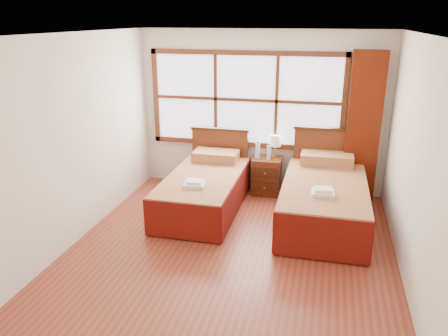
# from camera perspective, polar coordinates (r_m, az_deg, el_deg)

# --- Properties ---
(floor) EXTENTS (4.50, 4.50, 0.00)m
(floor) POSITION_cam_1_polar(r_m,az_deg,el_deg) (5.55, 0.81, -10.80)
(floor) COLOR brown
(floor) RESTS_ON ground
(ceiling) EXTENTS (4.50, 4.50, 0.00)m
(ceiling) POSITION_cam_1_polar(r_m,az_deg,el_deg) (4.81, 0.96, 17.13)
(ceiling) COLOR white
(ceiling) RESTS_ON wall_back
(wall_back) EXTENTS (4.00, 0.00, 4.00)m
(wall_back) POSITION_cam_1_polar(r_m,az_deg,el_deg) (7.17, 4.87, 7.26)
(wall_back) COLOR silver
(wall_back) RESTS_ON floor
(wall_left) EXTENTS (0.00, 4.50, 4.50)m
(wall_left) POSITION_cam_1_polar(r_m,az_deg,el_deg) (5.79, -18.87, 3.39)
(wall_left) COLOR silver
(wall_left) RESTS_ON floor
(wall_right) EXTENTS (0.00, 4.50, 4.50)m
(wall_right) POSITION_cam_1_polar(r_m,az_deg,el_deg) (5.01, 23.81, 0.40)
(wall_right) COLOR silver
(wall_right) RESTS_ON floor
(window) EXTENTS (3.16, 0.06, 1.56)m
(window) POSITION_cam_1_polar(r_m,az_deg,el_deg) (7.14, 2.86, 8.89)
(window) COLOR white
(window) RESTS_ON wall_back
(curtain) EXTENTS (0.50, 0.16, 2.30)m
(curtain) POSITION_cam_1_polar(r_m,az_deg,el_deg) (7.01, 17.73, 5.04)
(curtain) COLOR #621C09
(curtain) RESTS_ON wall_back
(bed_left) EXTENTS (1.05, 2.07, 1.02)m
(bed_left) POSITION_cam_1_polar(r_m,az_deg,el_deg) (6.61, -2.51, -2.70)
(bed_left) COLOR #391C0B
(bed_left) RESTS_ON floor
(bed_right) EXTENTS (1.16, 2.25, 1.13)m
(bed_right) POSITION_cam_1_polar(r_m,az_deg,el_deg) (6.37, 12.93, -3.76)
(bed_right) COLOR #391C0B
(bed_right) RESTS_ON floor
(nightstand) EXTENTS (0.45, 0.45, 0.61)m
(nightstand) POSITION_cam_1_polar(r_m,az_deg,el_deg) (7.18, 5.60, -1.03)
(nightstand) COLOR #592813
(nightstand) RESTS_ON floor
(towels_left) EXTENTS (0.31, 0.28, 0.08)m
(towels_left) POSITION_cam_1_polar(r_m,az_deg,el_deg) (6.06, -3.89, -2.02)
(towels_left) COLOR white
(towels_left) RESTS_ON bed_left
(towels_right) EXTENTS (0.31, 0.28, 0.09)m
(towels_right) POSITION_cam_1_polar(r_m,az_deg,el_deg) (5.76, 12.80, -3.03)
(towels_right) COLOR white
(towels_right) RESTS_ON bed_right
(lamp) EXTENTS (0.19, 0.19, 0.36)m
(lamp) POSITION_cam_1_polar(r_m,az_deg,el_deg) (7.14, 6.72, 3.51)
(lamp) COLOR gold
(lamp) RESTS_ON nightstand
(bottle_near) EXTENTS (0.07, 0.07, 0.28)m
(bottle_near) POSITION_cam_1_polar(r_m,az_deg,el_deg) (7.05, 4.42, 2.30)
(bottle_near) COLOR silver
(bottle_near) RESTS_ON nightstand
(bottle_far) EXTENTS (0.07, 0.07, 0.26)m
(bottle_far) POSITION_cam_1_polar(r_m,az_deg,el_deg) (7.01, 5.88, 2.06)
(bottle_far) COLOR silver
(bottle_far) RESTS_ON nightstand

